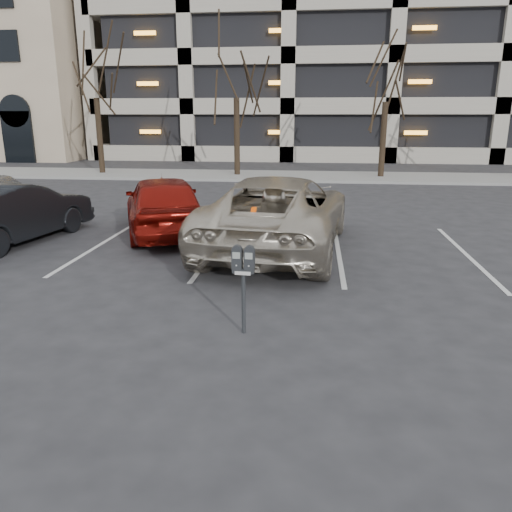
{
  "coord_description": "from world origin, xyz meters",
  "views": [
    {
      "loc": [
        0.8,
        -8.73,
        2.98
      ],
      "look_at": [
        0.02,
        -2.0,
        1.05
      ],
      "focal_mm": 35.0,
      "sensor_mm": 36.0,
      "label": 1
    }
  ],
  "objects_px": {
    "suv_silver": "(278,213)",
    "car_red": "(164,204)",
    "tree_b": "(236,47)",
    "tree_c": "(389,52)",
    "parking_meter": "(243,268)",
    "tree_a": "(92,48)",
    "car_dark": "(13,212)"
  },
  "relations": [
    {
      "from": "tree_a",
      "to": "parking_meter",
      "type": "distance_m",
      "value": 21.4
    },
    {
      "from": "tree_a",
      "to": "car_dark",
      "type": "height_order",
      "value": "tree_a"
    },
    {
      "from": "tree_b",
      "to": "tree_c",
      "type": "bearing_deg",
      "value": 0.0
    },
    {
      "from": "tree_a",
      "to": "suv_silver",
      "type": "height_order",
      "value": "tree_a"
    },
    {
      "from": "parking_meter",
      "to": "tree_b",
      "type": "bearing_deg",
      "value": 101.39
    },
    {
      "from": "parking_meter",
      "to": "car_red",
      "type": "xyz_separation_m",
      "value": [
        -2.89,
        5.84,
        -0.19
      ]
    },
    {
      "from": "tree_a",
      "to": "car_red",
      "type": "relative_size",
      "value": 1.85
    },
    {
      "from": "tree_a",
      "to": "parking_meter",
      "type": "height_order",
      "value": "tree_a"
    },
    {
      "from": "tree_b",
      "to": "tree_c",
      "type": "relative_size",
      "value": 1.06
    },
    {
      "from": "tree_a",
      "to": "tree_c",
      "type": "xyz_separation_m",
      "value": [
        14.0,
        0.0,
        -0.36
      ]
    },
    {
      "from": "tree_a",
      "to": "car_dark",
      "type": "relative_size",
      "value": 1.93
    },
    {
      "from": "tree_a",
      "to": "car_dark",
      "type": "xyz_separation_m",
      "value": [
        3.65,
        -13.69,
        -5.35
      ]
    },
    {
      "from": "tree_b",
      "to": "car_dark",
      "type": "bearing_deg",
      "value": -103.76
    },
    {
      "from": "car_dark",
      "to": "parking_meter",
      "type": "bearing_deg",
      "value": 153.49
    },
    {
      "from": "parking_meter",
      "to": "car_red",
      "type": "height_order",
      "value": "car_red"
    },
    {
      "from": "tree_a",
      "to": "car_red",
      "type": "height_order",
      "value": "tree_a"
    },
    {
      "from": "suv_silver",
      "to": "tree_a",
      "type": "bearing_deg",
      "value": -47.27
    },
    {
      "from": "tree_a",
      "to": "suv_silver",
      "type": "relative_size",
      "value": 1.33
    },
    {
      "from": "car_red",
      "to": "suv_silver",
      "type": "bearing_deg",
      "value": 137.86
    },
    {
      "from": "car_red",
      "to": "parking_meter",
      "type": "bearing_deg",
      "value": 94.97
    },
    {
      "from": "parking_meter",
      "to": "car_red",
      "type": "bearing_deg",
      "value": 118.74
    },
    {
      "from": "tree_c",
      "to": "tree_b",
      "type": "bearing_deg",
      "value": 180.0
    },
    {
      "from": "parking_meter",
      "to": "tree_a",
      "type": "bearing_deg",
      "value": 120.82
    },
    {
      "from": "suv_silver",
      "to": "car_red",
      "type": "bearing_deg",
      "value": -14.48
    },
    {
      "from": "tree_a",
      "to": "suv_silver",
      "type": "bearing_deg",
      "value": -53.62
    },
    {
      "from": "tree_a",
      "to": "tree_c",
      "type": "relative_size",
      "value": 1.06
    },
    {
      "from": "suv_silver",
      "to": "tree_c",
      "type": "bearing_deg",
      "value": -99.99
    },
    {
      "from": "tree_a",
      "to": "parking_meter",
      "type": "xyz_separation_m",
      "value": [
        9.88,
        -18.28,
        -5.11
      ]
    },
    {
      "from": "parking_meter",
      "to": "suv_silver",
      "type": "distance_m",
      "value": 4.69
    },
    {
      "from": "tree_b",
      "to": "car_red",
      "type": "relative_size",
      "value": 1.84
    },
    {
      "from": "tree_b",
      "to": "suv_silver",
      "type": "height_order",
      "value": "tree_b"
    },
    {
      "from": "suv_silver",
      "to": "car_dark",
      "type": "xyz_separation_m",
      "value": [
        -6.37,
        -0.1,
        -0.12
      ]
    }
  ]
}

